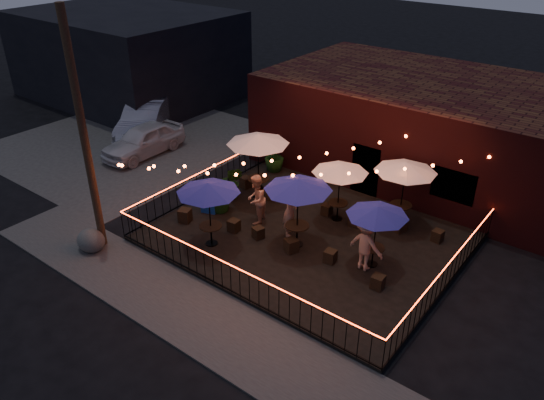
{
  "coord_description": "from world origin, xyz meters",
  "views": [
    {
      "loc": [
        8.65,
        -11.17,
        10.27
      ],
      "look_at": [
        -1.29,
        1.65,
        1.3
      ],
      "focal_mm": 35.0,
      "sensor_mm": 36.0,
      "label": 1
    }
  ],
  "objects_px": {
    "cafe_table_3": "(340,169)",
    "boulder": "(91,241)",
    "cooler": "(209,202)",
    "cafe_table_0": "(208,189)",
    "cafe_table_5": "(406,168)",
    "cafe_table_1": "(258,140)",
    "cafe_table_4": "(378,212)",
    "cafe_table_2": "(298,186)",
    "utility_pole": "(84,137)"
  },
  "relations": [
    {
      "from": "cafe_table_3",
      "to": "boulder",
      "type": "bearing_deg",
      "value": -130.26
    },
    {
      "from": "boulder",
      "to": "cooler",
      "type": "bearing_deg",
      "value": 69.83
    },
    {
      "from": "cafe_table_0",
      "to": "cafe_table_3",
      "type": "height_order",
      "value": "cafe_table_0"
    },
    {
      "from": "cafe_table_0",
      "to": "cafe_table_5",
      "type": "bearing_deg",
      "value": 49.53
    },
    {
      "from": "cafe_table_0",
      "to": "cafe_table_1",
      "type": "xyz_separation_m",
      "value": [
        -0.86,
        3.62,
        0.29
      ]
    },
    {
      "from": "cafe_table_3",
      "to": "cafe_table_4",
      "type": "distance_m",
      "value": 2.99
    },
    {
      "from": "cafe_table_4",
      "to": "cafe_table_5",
      "type": "distance_m",
      "value": 2.98
    },
    {
      "from": "cafe_table_0",
      "to": "cooler",
      "type": "distance_m",
      "value": 2.83
    },
    {
      "from": "cafe_table_1",
      "to": "cafe_table_2",
      "type": "bearing_deg",
      "value": -30.38
    },
    {
      "from": "cafe_table_2",
      "to": "cafe_table_3",
      "type": "relative_size",
      "value": 1.13
    },
    {
      "from": "utility_pole",
      "to": "cooler",
      "type": "distance_m",
      "value": 5.31
    },
    {
      "from": "cafe_table_1",
      "to": "cooler",
      "type": "height_order",
      "value": "cafe_table_1"
    },
    {
      "from": "cafe_table_3",
      "to": "cafe_table_5",
      "type": "xyz_separation_m",
      "value": [
        1.93,
        1.16,
        0.17
      ]
    },
    {
      "from": "boulder",
      "to": "cafe_table_2",
      "type": "bearing_deg",
      "value": 38.67
    },
    {
      "from": "cafe_table_2",
      "to": "cafe_table_1",
      "type": "bearing_deg",
      "value": 149.62
    },
    {
      "from": "utility_pole",
      "to": "cafe_table_1",
      "type": "distance_m",
      "value": 6.38
    },
    {
      "from": "utility_pole",
      "to": "cafe_table_3",
      "type": "height_order",
      "value": "utility_pole"
    },
    {
      "from": "cafe_table_1",
      "to": "cafe_table_5",
      "type": "relative_size",
      "value": 0.97
    },
    {
      "from": "cafe_table_0",
      "to": "cooler",
      "type": "xyz_separation_m",
      "value": [
        -1.59,
        1.58,
        -1.73
      ]
    },
    {
      "from": "cafe_table_0",
      "to": "cafe_table_2",
      "type": "bearing_deg",
      "value": 36.9
    },
    {
      "from": "boulder",
      "to": "cafe_table_0",
      "type": "bearing_deg",
      "value": 39.94
    },
    {
      "from": "cafe_table_1",
      "to": "boulder",
      "type": "height_order",
      "value": "cafe_table_1"
    },
    {
      "from": "cafe_table_4",
      "to": "cafe_table_5",
      "type": "relative_size",
      "value": 0.92
    },
    {
      "from": "cafe_table_1",
      "to": "cafe_table_2",
      "type": "distance_m",
      "value": 3.71
    },
    {
      "from": "cafe_table_2",
      "to": "cafe_table_5",
      "type": "relative_size",
      "value": 0.97
    },
    {
      "from": "cafe_table_2",
      "to": "boulder",
      "type": "height_order",
      "value": "cafe_table_2"
    },
    {
      "from": "utility_pole",
      "to": "boulder",
      "type": "height_order",
      "value": "utility_pole"
    },
    {
      "from": "cafe_table_1",
      "to": "cafe_table_4",
      "type": "xyz_separation_m",
      "value": [
        5.79,
        -1.33,
        -0.47
      ]
    },
    {
      "from": "cafe_table_1",
      "to": "cafe_table_5",
      "type": "xyz_separation_m",
      "value": [
        5.31,
        1.59,
        -0.22
      ]
    },
    {
      "from": "cafe_table_3",
      "to": "boulder",
      "type": "xyz_separation_m",
      "value": [
        -5.65,
        -6.67,
        -1.81
      ]
    },
    {
      "from": "cafe_table_2",
      "to": "cafe_table_5",
      "type": "xyz_separation_m",
      "value": [
        2.12,
        3.47,
        -0.06
      ]
    },
    {
      "from": "cafe_table_5",
      "to": "cafe_table_3",
      "type": "bearing_deg",
      "value": -148.92
    },
    {
      "from": "boulder",
      "to": "cafe_table_5",
      "type": "bearing_deg",
      "value": 45.96
    },
    {
      "from": "utility_pole",
      "to": "cafe_table_3",
      "type": "bearing_deg",
      "value": 47.96
    },
    {
      "from": "cafe_table_1",
      "to": "cooler",
      "type": "bearing_deg",
      "value": -109.49
    },
    {
      "from": "cafe_table_1",
      "to": "cafe_table_0",
      "type": "bearing_deg",
      "value": -76.64
    },
    {
      "from": "cafe_table_3",
      "to": "cafe_table_1",
      "type": "bearing_deg",
      "value": -172.71
    },
    {
      "from": "cafe_table_3",
      "to": "cafe_table_4",
      "type": "height_order",
      "value": "cafe_table_3"
    },
    {
      "from": "cafe_table_4",
      "to": "cafe_table_3",
      "type": "bearing_deg",
      "value": 143.72
    },
    {
      "from": "cafe_table_1",
      "to": "cafe_table_3",
      "type": "bearing_deg",
      "value": 7.29
    },
    {
      "from": "cafe_table_2",
      "to": "cafe_table_5",
      "type": "height_order",
      "value": "cafe_table_2"
    },
    {
      "from": "cafe_table_5",
      "to": "boulder",
      "type": "relative_size",
      "value": 2.87
    },
    {
      "from": "cafe_table_4",
      "to": "cooler",
      "type": "height_order",
      "value": "cafe_table_4"
    },
    {
      "from": "cafe_table_4",
      "to": "boulder",
      "type": "xyz_separation_m",
      "value": [
        -8.06,
        -4.91,
        -1.74
      ]
    },
    {
      "from": "cafe_table_1",
      "to": "cafe_table_4",
      "type": "relative_size",
      "value": 1.05
    },
    {
      "from": "cafe_table_5",
      "to": "boulder",
      "type": "bearing_deg",
      "value": -134.04
    },
    {
      "from": "utility_pole",
      "to": "cooler",
      "type": "height_order",
      "value": "utility_pole"
    },
    {
      "from": "cafe_table_2",
      "to": "boulder",
      "type": "distance_m",
      "value": 7.29
    },
    {
      "from": "cafe_table_2",
      "to": "cafe_table_4",
      "type": "relative_size",
      "value": 1.05
    },
    {
      "from": "cafe_table_0",
      "to": "cafe_table_4",
      "type": "relative_size",
      "value": 0.96
    }
  ]
}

